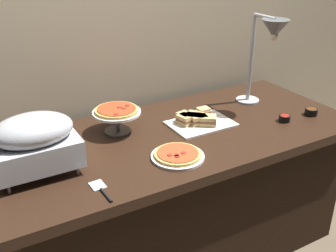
# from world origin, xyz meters

# --- Properties ---
(ground_plane) EXTENTS (8.00, 8.00, 0.00)m
(ground_plane) POSITION_xyz_m (0.00, 0.00, 0.00)
(ground_plane) COLOR brown
(back_wall) EXTENTS (4.40, 0.04, 2.40)m
(back_wall) POSITION_xyz_m (0.00, 0.50, 1.20)
(back_wall) COLOR #C6B593
(back_wall) RESTS_ON ground_plane
(buffet_table) EXTENTS (1.90, 0.84, 0.76)m
(buffet_table) POSITION_xyz_m (0.00, 0.00, 0.39)
(buffet_table) COLOR black
(buffet_table) RESTS_ON ground_plane
(chafing_dish) EXTENTS (0.35, 0.25, 0.26)m
(chafing_dish) POSITION_xyz_m (-0.71, -0.03, 0.91)
(chafing_dish) COLOR #B7BABF
(chafing_dish) RESTS_ON buffet_table
(heat_lamp) EXTENTS (0.15, 0.31, 0.53)m
(heat_lamp) POSITION_xyz_m (0.59, 0.03, 1.17)
(heat_lamp) COLOR #B7BABF
(heat_lamp) RESTS_ON buffet_table
(pizza_plate_front) EXTENTS (0.24, 0.24, 0.03)m
(pizza_plate_front) POSITION_xyz_m (-0.14, -0.22, 0.77)
(pizza_plate_front) COLOR white
(pizza_plate_front) RESTS_ON buffet_table
(pizza_plate_center) EXTENTS (0.25, 0.25, 0.13)m
(pizza_plate_center) POSITION_xyz_m (-0.26, 0.16, 0.86)
(pizza_plate_center) COLOR #595B60
(pizza_plate_center) RESTS_ON buffet_table
(sandwich_platter) EXTENTS (0.33, 0.23, 0.06)m
(sandwich_platter) POSITION_xyz_m (0.14, 0.03, 0.79)
(sandwich_platter) COLOR white
(sandwich_platter) RESTS_ON buffet_table
(sauce_cup_near) EXTENTS (0.06, 0.06, 0.03)m
(sauce_cup_near) POSITION_xyz_m (0.57, -0.17, 0.78)
(sauce_cup_near) COLOR black
(sauce_cup_near) RESTS_ON buffet_table
(sauce_cup_far) EXTENTS (0.07, 0.07, 0.04)m
(sauce_cup_far) POSITION_xyz_m (0.77, -0.18, 0.78)
(sauce_cup_far) COLOR black
(sauce_cup_far) RESTS_ON buffet_table
(serving_spatula) EXTENTS (0.06, 0.17, 0.01)m
(serving_spatula) POSITION_xyz_m (-0.53, -0.30, 0.76)
(serving_spatula) COLOR #B7BABF
(serving_spatula) RESTS_ON buffet_table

